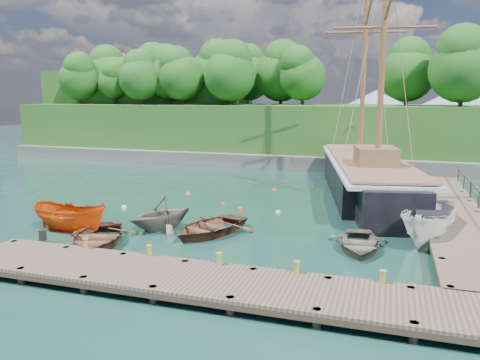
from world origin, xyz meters
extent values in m
plane|color=#143427|center=(0.00, 0.00, 0.00)|extent=(160.00, 160.00, 0.00)
cube|color=#473B2D|center=(2.00, -6.50, 0.54)|extent=(20.00, 3.20, 0.12)
cube|color=black|center=(2.00, -6.50, 0.38)|extent=(20.00, 3.20, 0.20)
cylinder|color=black|center=(-7.70, -5.20, 0.05)|extent=(0.28, 0.28, 1.10)
cube|color=#473B2D|center=(11.50, 7.00, 0.54)|extent=(3.20, 24.00, 0.12)
cube|color=black|center=(11.50, 7.00, 0.38)|extent=(3.20, 24.00, 0.20)
cylinder|color=black|center=(10.20, -4.70, 0.05)|extent=(0.28, 0.28, 1.10)
cylinder|color=black|center=(10.20, 18.70, 0.05)|extent=(0.28, 0.28, 1.10)
cylinder|color=black|center=(12.80, 18.70, 0.05)|extent=(0.28, 0.28, 1.10)
cylinder|color=olive|center=(-4.00, -5.10, 0.00)|extent=(0.26, 0.26, 0.45)
cylinder|color=olive|center=(-1.00, -5.10, 0.00)|extent=(0.26, 0.26, 0.45)
cylinder|color=olive|center=(2.00, -5.10, 0.00)|extent=(0.26, 0.26, 0.45)
cylinder|color=olive|center=(5.00, -5.10, 0.00)|extent=(0.26, 0.26, 0.45)
cylinder|color=olive|center=(8.00, -5.10, 0.00)|extent=(0.26, 0.26, 0.45)
imported|color=brown|center=(-4.95, -2.97, 0.00)|extent=(4.87, 5.65, 0.98)
imported|color=#655A52|center=(-3.33, 0.39, 0.00)|extent=(4.56, 4.73, 1.92)
imported|color=brown|center=(-0.57, 0.36, 0.00)|extent=(4.74, 5.54, 0.97)
imported|color=#59544A|center=(6.86, 0.19, 0.00)|extent=(3.24, 4.27, 0.83)
imported|color=#D94C0B|center=(-7.57, -1.43, 0.00)|extent=(4.52, 1.95, 1.71)
imported|color=silver|center=(10.00, 2.36, 0.00)|extent=(3.58, 5.54, 2.00)
cube|color=black|center=(6.51, 12.98, 0.77)|extent=(7.78, 15.75, 3.13)
cube|color=black|center=(4.59, 22.48, 0.77)|extent=(3.58, 5.18, 2.82)
cube|color=black|center=(8.22, 4.53, 0.77)|extent=(4.13, 4.48, 2.98)
cube|color=silver|center=(6.51, 12.98, 2.30)|extent=(8.77, 20.41, 0.25)
cube|color=brown|center=(6.51, 12.98, 2.55)|extent=(8.25, 19.90, 0.12)
cube|color=brown|center=(7.15, 9.81, 3.15)|extent=(2.99, 3.43, 1.20)
cylinder|color=brown|center=(3.89, 25.99, 3.75)|extent=(1.60, 6.81, 1.69)
cylinder|color=brown|center=(5.74, 16.78, 10.87)|extent=(0.36, 0.36, 16.65)
cylinder|color=brown|center=(7.28, 9.17, 10.21)|extent=(0.36, 0.36, 15.32)
cylinder|color=#8C7A59|center=(4.52, 22.85, 11.14)|extent=(2.33, 11.29, 9.67)
sphere|color=silver|center=(-7.71, 3.87, 0.00)|extent=(0.34, 0.34, 0.34)
sphere|color=#D64905|center=(-2.07, 6.56, 0.00)|extent=(0.32, 0.32, 0.32)
sphere|color=#EF3A0A|center=(-0.59, 5.61, 0.00)|extent=(0.37, 0.37, 0.37)
sphere|color=silver|center=(1.78, 5.62, 0.00)|extent=(0.34, 0.34, 0.34)
sphere|color=orange|center=(-5.59, 8.95, 0.00)|extent=(0.31, 0.31, 0.31)
sphere|color=#CF4A0F|center=(-0.08, 12.28, 0.00)|extent=(0.33, 0.33, 0.33)
cube|color=#474744|center=(-8.00, 24.00, 0.60)|extent=(50.00, 4.00, 1.40)
cube|color=#254B1A|center=(-8.00, 30.00, 3.00)|extent=(50.00, 14.00, 6.00)
cube|color=#254B1A|center=(-22.00, 34.00, 5.00)|extent=(24.00, 12.00, 10.00)
cylinder|color=#382616|center=(-16.10, 28.11, 6.70)|extent=(0.36, 0.36, 1.40)
sphere|color=#234C18|center=(-16.10, 28.11, 9.10)|extent=(5.42, 5.42, 5.42)
cylinder|color=#382616|center=(-14.18, 26.81, 6.70)|extent=(0.36, 0.36, 1.40)
sphere|color=#234C18|center=(-14.18, 26.81, 8.96)|extent=(5.02, 5.02, 5.02)
cylinder|color=#382616|center=(-27.79, 27.27, 6.70)|extent=(0.36, 0.36, 1.40)
sphere|color=#234C18|center=(-27.79, 27.27, 8.88)|extent=(4.79, 4.79, 4.79)
cylinder|color=#382616|center=(-20.73, 34.78, 6.70)|extent=(0.36, 0.36, 1.40)
sphere|color=#234C18|center=(-20.73, 34.78, 9.39)|extent=(6.25, 6.25, 6.25)
cylinder|color=#382616|center=(13.91, 26.65, 6.70)|extent=(0.36, 0.36, 1.40)
sphere|color=#234C18|center=(13.91, 26.65, 9.30)|extent=(6.00, 6.00, 6.00)
cylinder|color=#382616|center=(-25.58, 30.32, 6.70)|extent=(0.36, 0.36, 1.40)
sphere|color=#234C18|center=(-25.58, 30.32, 9.26)|extent=(5.89, 5.89, 5.89)
cylinder|color=#382616|center=(-1.61, 31.21, 6.70)|extent=(0.36, 0.36, 1.40)
sphere|color=#234C18|center=(-1.61, 31.21, 9.00)|extent=(5.13, 5.13, 5.13)
cylinder|color=#382616|center=(-21.53, 35.53, 6.70)|extent=(0.36, 0.36, 1.40)
sphere|color=#234C18|center=(-21.53, 35.53, 8.88)|extent=(4.80, 4.80, 4.80)
cylinder|color=#382616|center=(-10.15, 30.20, 6.70)|extent=(0.36, 0.36, 1.40)
sphere|color=#234C18|center=(-10.15, 30.20, 9.24)|extent=(5.82, 5.82, 5.82)
cylinder|color=#382616|center=(-4.58, 33.35, 6.70)|extent=(0.36, 0.36, 1.40)
sphere|color=#234C18|center=(-4.58, 33.35, 9.32)|extent=(6.05, 6.05, 6.05)
cylinder|color=#382616|center=(14.09, 27.65, 6.70)|extent=(0.36, 0.36, 1.40)
sphere|color=#234C18|center=(14.09, 27.65, 8.87)|extent=(4.77, 4.77, 4.77)
cylinder|color=#382616|center=(-8.51, 26.55, 6.70)|extent=(0.36, 0.36, 1.40)
sphere|color=#234C18|center=(-8.51, 26.55, 9.11)|extent=(5.47, 5.47, 5.47)
cylinder|color=#382616|center=(9.27, 30.39, 6.70)|extent=(0.36, 0.36, 1.40)
sphere|color=#234C18|center=(9.27, 30.39, 9.14)|extent=(5.55, 5.55, 5.55)
cylinder|color=#382616|center=(-10.01, 37.76, 6.70)|extent=(0.36, 0.36, 1.40)
sphere|color=#234C18|center=(-10.01, 37.76, 9.39)|extent=(6.25, 6.25, 6.25)
cylinder|color=#382616|center=(-28.21, 35.82, 6.70)|extent=(0.36, 0.36, 1.40)
sphere|color=#234C18|center=(-28.21, 35.82, 9.09)|extent=(5.41, 5.41, 5.41)
cylinder|color=#382616|center=(-17.91, 31.40, 6.70)|extent=(0.36, 0.36, 1.40)
sphere|color=#234C18|center=(-17.91, 31.40, 9.12)|extent=(5.47, 5.47, 5.47)
cylinder|color=#382616|center=(-23.27, 27.64, 6.70)|extent=(0.36, 0.36, 1.40)
sphere|color=#234C18|center=(-23.27, 27.64, 8.52)|extent=(3.77, 3.77, 3.77)
cylinder|color=#382616|center=(-19.61, 31.47, 6.70)|extent=(0.36, 0.36, 1.40)
sphere|color=#234C18|center=(-19.61, 31.47, 9.31)|extent=(6.04, 6.04, 6.04)
cylinder|color=#382616|center=(-5.73, 38.37, 6.70)|extent=(0.36, 0.36, 1.40)
sphere|color=#234C18|center=(-5.73, 38.37, 9.26)|extent=(5.89, 5.89, 5.89)
cylinder|color=#382616|center=(-11.90, 31.02, 6.70)|extent=(0.36, 0.36, 1.40)
sphere|color=#234C18|center=(-11.90, 31.02, 9.33)|extent=(6.08, 6.08, 6.08)
cylinder|color=#382616|center=(-22.89, 29.25, 6.70)|extent=(0.36, 0.36, 1.40)
sphere|color=#234C18|center=(-22.89, 29.25, 8.69)|extent=(4.25, 4.25, 4.25)
cylinder|color=#382616|center=(-18.91, 26.06, 6.70)|extent=(0.36, 0.36, 1.40)
sphere|color=#234C18|center=(-18.91, 26.06, 8.87)|extent=(4.77, 4.77, 4.77)
cube|color=silver|center=(-20.00, 33.00, 10.50)|extent=(4.00, 5.00, 3.00)
cube|color=#591E19|center=(-20.00, 33.00, 12.40)|extent=(4.40, 5.40, 0.80)
cone|color=#728CA5|center=(20.00, 70.00, 4.50)|extent=(36.00, 36.00, 9.00)
cone|color=#728CA5|center=(5.00, 70.00, 4.00)|extent=(32.00, 32.00, 8.00)
cone|color=#728CA5|center=(-30.00, 70.00, 5.00)|extent=(40.00, 40.00, 10.00)
camera|label=1|loc=(8.01, -21.08, 6.93)|focal=35.00mm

